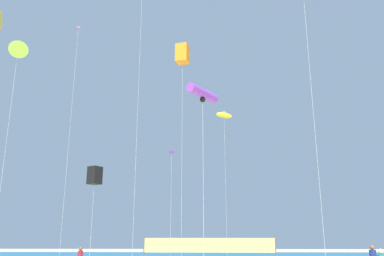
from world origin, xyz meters
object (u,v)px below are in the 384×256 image
Objects in this scene: kite_lime_delta at (18,51)px; kite_violet_tube at (203,94)px; kite_pink_diamond at (77,44)px; volleyball_net at (209,247)px; kite_violet_diamond at (172,155)px; kite_black_box at (95,176)px; kite_orange_box at (183,54)px; kite_yellow_inflatable at (224,116)px.

kite_violet_tube is (11.42, -3.60, -4.26)m from kite_lime_delta.
kite_pink_diamond is 2.05× the size of kite_violet_tube.
kite_lime_delta is (-11.74, -5.08, 11.70)m from volleyball_net.
volleyball_net is 0.45× the size of kite_pink_diamond.
kite_black_box is (-4.46, -7.67, -2.94)m from kite_violet_diamond.
kite_orange_box is at bearing -0.93° from kite_black_box.
kite_violet_tube is at bearing -92.14° from volleyball_net.
kite_black_box reaches higher than volleyball_net.
kite_violet_diamond reaches higher than kite_violet_tube.
kite_violet_tube is at bearing -79.17° from kite_orange_box.
kite_yellow_inflatable is 10.40m from kite_orange_box.
kite_yellow_inflatable is at bearing 28.21° from kite_pink_diamond.
kite_pink_diamond is at bearing -148.26° from kite_violet_diamond.
volleyball_net is 10.52m from kite_violet_diamond.
kite_orange_box reaches higher than kite_black_box.
kite_pink_diamond is at bearing 160.41° from kite_orange_box.
kite_violet_tube is at bearing -79.63° from kite_violet_diamond.
kite_lime_delta is at bearing -126.21° from kite_violet_diamond.
kite_violet_tube is (7.27, -7.69, 2.87)m from kite_black_box.
kite_yellow_inflatable is 2.01× the size of kite_black_box.
kite_violet_diamond is at bearing 115.15° from volleyball_net.
kite_orange_box reaches higher than kite_yellow_inflatable.
kite_orange_box is at bearing -148.44° from volleyball_net.
kite_pink_diamond is (-3.01, 3.05, 11.25)m from kite_black_box.
kite_orange_box is (8.83, -3.14, -2.54)m from kite_pink_diamond.
kite_violet_diamond is 0.50× the size of kite_pink_diamond.
kite_lime_delta is at bearing -156.60° from volleyball_net.
kite_yellow_inflatable is 0.88× the size of kite_orange_box.
kite_violet_tube is (-0.32, -8.68, 7.44)m from volleyball_net.
kite_pink_diamond is at bearing 169.05° from volleyball_net.
volleyball_net is 0.56× the size of kite_orange_box.
kite_pink_diamond is (-10.61, 2.05, 15.81)m from volleyball_net.
kite_black_box is 0.35× the size of kite_pink_diamond.
kite_yellow_inflatable is at bearing 83.65° from kite_violet_tube.
kite_lime_delta is at bearing -158.17° from kite_orange_box.
volleyball_net is 0.93× the size of kite_violet_tube.
kite_orange_box is 1.67× the size of kite_violet_tube.
kite_lime_delta is 12.71m from kite_violet_tube.
kite_violet_diamond is at bearing 53.79° from kite_lime_delta.
kite_lime_delta is 1.49× the size of kite_violet_tube.
kite_pink_diamond is at bearing 80.96° from kite_lime_delta.
kite_lime_delta is (-1.13, -7.13, -4.11)m from kite_pink_diamond.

